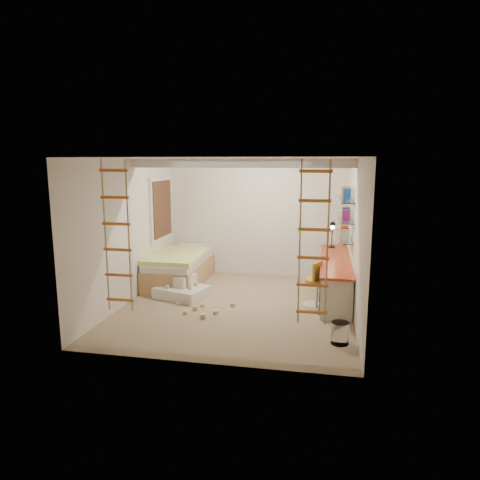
% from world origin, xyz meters
% --- Properties ---
extents(floor, '(4.50, 4.50, 0.00)m').
position_xyz_m(floor, '(0.00, 0.00, 0.00)').
color(floor, '#91775D').
rests_on(floor, ground).
extents(ceiling_beam, '(4.00, 0.18, 0.16)m').
position_xyz_m(ceiling_beam, '(0.00, 0.30, 2.52)').
color(ceiling_beam, white).
rests_on(ceiling_beam, ceiling).
extents(window_frame, '(0.06, 1.15, 1.35)m').
position_xyz_m(window_frame, '(-1.97, 1.50, 1.55)').
color(window_frame, white).
rests_on(window_frame, wall_left).
extents(window_blind, '(0.02, 1.00, 1.20)m').
position_xyz_m(window_blind, '(-1.93, 1.50, 1.55)').
color(window_blind, '#4C2D1E').
rests_on(window_blind, window_frame).
extents(rope_ladder_left, '(0.41, 0.04, 2.13)m').
position_xyz_m(rope_ladder_left, '(-1.35, -1.75, 1.52)').
color(rope_ladder_left, '#C76B22').
rests_on(rope_ladder_left, ceiling).
extents(rope_ladder_right, '(0.41, 0.04, 2.13)m').
position_xyz_m(rope_ladder_right, '(1.35, -1.75, 1.52)').
color(rope_ladder_right, '#C47621').
rests_on(rope_ladder_right, ceiling).
extents(waste_bin, '(0.25, 0.25, 0.32)m').
position_xyz_m(waste_bin, '(1.75, -1.31, 0.16)').
color(waste_bin, white).
rests_on(waste_bin, floor).
extents(desk, '(0.56, 2.80, 0.75)m').
position_xyz_m(desk, '(1.72, 0.86, 0.40)').
color(desk, red).
rests_on(desk, floor).
extents(shelves, '(0.25, 1.80, 0.71)m').
position_xyz_m(shelves, '(1.87, 1.13, 1.50)').
color(shelves, white).
rests_on(shelves, wall_right).
extents(bed, '(1.02, 2.00, 0.69)m').
position_xyz_m(bed, '(-1.48, 1.23, 0.33)').
color(bed, '#AD7F51').
rests_on(bed, floor).
extents(task_lamp, '(0.14, 0.36, 0.57)m').
position_xyz_m(task_lamp, '(1.67, 1.82, 1.14)').
color(task_lamp, black).
rests_on(task_lamp, desk).
extents(swivel_chair, '(0.65, 0.65, 0.83)m').
position_xyz_m(swivel_chair, '(1.40, 0.24, 0.31)').
color(swivel_chair, '#BF8824').
rests_on(swivel_chair, floor).
extents(play_platform, '(1.07, 0.94, 0.40)m').
position_xyz_m(play_platform, '(-1.16, 0.36, 0.16)').
color(play_platform, silver).
rests_on(play_platform, floor).
extents(toy_blocks, '(1.37, 1.27, 0.67)m').
position_xyz_m(toy_blocks, '(-0.79, -0.07, 0.18)').
color(toy_blocks, '#CCB284').
rests_on(toy_blocks, floor).
extents(books, '(0.14, 0.70, 0.92)m').
position_xyz_m(books, '(1.87, 1.13, 1.66)').
color(books, white).
rests_on(books, shelves).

